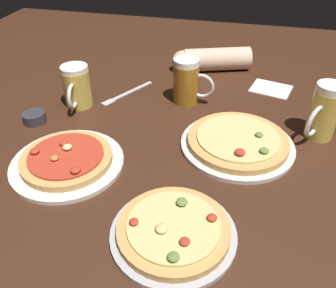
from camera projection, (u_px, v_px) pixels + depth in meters
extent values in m
cube|color=#3D2114|center=(168.00, 154.00, 1.00)|extent=(2.40, 2.40, 0.03)
cylinder|color=silver|center=(68.00, 163.00, 0.93)|extent=(0.30, 0.30, 0.01)
cylinder|color=tan|center=(67.00, 159.00, 0.92)|extent=(0.24, 0.24, 0.02)
cylinder|color=#B73823|center=(66.00, 155.00, 0.91)|extent=(0.20, 0.20, 0.01)
ellipsoid|color=#B73823|center=(63.00, 143.00, 0.94)|extent=(0.02, 0.02, 0.01)
ellipsoid|color=#C67038|center=(54.00, 158.00, 0.89)|extent=(0.02, 0.02, 0.01)
ellipsoid|color=#B73823|center=(75.00, 170.00, 0.85)|extent=(0.03, 0.03, 0.01)
ellipsoid|color=#B73823|center=(35.00, 151.00, 0.91)|extent=(0.02, 0.02, 0.01)
ellipsoid|color=#DBC67A|center=(67.00, 147.00, 0.93)|extent=(0.03, 0.03, 0.01)
cylinder|color=silver|center=(237.00, 145.00, 1.00)|extent=(0.32, 0.32, 0.01)
cylinder|color=tan|center=(238.00, 141.00, 0.99)|extent=(0.28, 0.28, 0.02)
cylinder|color=#DBC67A|center=(238.00, 137.00, 0.98)|extent=(0.23, 0.23, 0.01)
ellipsoid|color=olive|center=(264.00, 151.00, 0.91)|extent=(0.02, 0.02, 0.01)
ellipsoid|color=#B73823|center=(240.00, 152.00, 0.91)|extent=(0.03, 0.03, 0.01)
ellipsoid|color=olive|center=(259.00, 135.00, 0.98)|extent=(0.02, 0.02, 0.01)
cylinder|color=#B2B2B7|center=(173.00, 234.00, 0.74)|extent=(0.27, 0.27, 0.01)
cylinder|color=tan|center=(173.00, 229.00, 0.73)|extent=(0.24, 0.24, 0.02)
cylinder|color=#DBC67A|center=(173.00, 225.00, 0.72)|extent=(0.20, 0.20, 0.01)
ellipsoid|color=olive|center=(173.00, 257.00, 0.65)|extent=(0.02, 0.02, 0.01)
ellipsoid|color=#B73823|center=(185.00, 241.00, 0.68)|extent=(0.02, 0.02, 0.01)
ellipsoid|color=olive|center=(182.00, 202.00, 0.77)|extent=(0.03, 0.03, 0.01)
ellipsoid|color=#B73823|center=(212.00, 218.00, 0.73)|extent=(0.02, 0.02, 0.01)
ellipsoid|color=#DBC67A|center=(162.00, 228.00, 0.71)|extent=(0.03, 0.03, 0.01)
ellipsoid|color=#B73823|center=(132.00, 221.00, 0.72)|extent=(0.02, 0.02, 0.01)
cylinder|color=#9E6619|center=(186.00, 84.00, 1.17)|extent=(0.09, 0.09, 0.13)
cylinder|color=white|center=(187.00, 62.00, 1.13)|extent=(0.08, 0.08, 0.02)
torus|color=silver|center=(202.00, 86.00, 1.16)|extent=(0.09, 0.02, 0.09)
cylinder|color=gold|center=(77.00, 88.00, 1.16)|extent=(0.09, 0.09, 0.13)
cylinder|color=white|center=(74.00, 68.00, 1.11)|extent=(0.09, 0.09, 0.02)
torus|color=silver|center=(73.00, 96.00, 1.11)|extent=(0.03, 0.08, 0.08)
cylinder|color=gold|center=(324.00, 114.00, 1.00)|extent=(0.08, 0.08, 0.15)
cylinder|color=white|center=(332.00, 88.00, 0.95)|extent=(0.08, 0.08, 0.02)
torus|color=silver|center=(315.00, 121.00, 0.97)|extent=(0.06, 0.09, 0.09)
cylinder|color=#333338|center=(34.00, 117.00, 1.10)|extent=(0.07, 0.07, 0.03)
cube|color=white|center=(271.00, 88.00, 1.28)|extent=(0.16, 0.15, 0.01)
cube|color=silver|center=(132.00, 91.00, 1.27)|extent=(0.11, 0.18, 0.01)
cube|color=silver|center=(108.00, 102.00, 1.20)|extent=(0.04, 0.05, 0.00)
cylinder|color=beige|center=(217.00, 59.00, 1.40)|extent=(0.28, 0.17, 0.09)
ellipsoid|color=beige|center=(184.00, 61.00, 1.39)|extent=(0.10, 0.08, 0.08)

